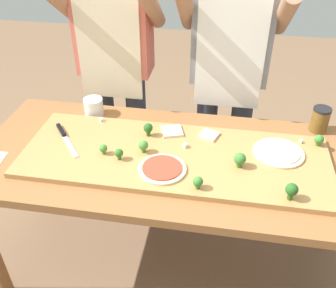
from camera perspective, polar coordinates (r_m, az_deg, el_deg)
ground_plane at (r=2.26m, az=0.60°, el=-17.69°), size 8.00×8.00×0.00m
prep_table at (r=1.76m, az=0.73°, el=-4.38°), size 1.80×0.79×0.77m
cutting_board at (r=1.68m, az=0.99°, el=-1.90°), size 1.36×0.50×0.02m
chefs_knife at (r=1.85m, az=-15.42°, el=1.25°), size 0.20×0.24×0.02m
pizza_whole_white_garlic at (r=1.74m, az=16.34°, el=-1.23°), size 0.23×0.23×0.02m
pizza_whole_tomato_red at (r=1.58m, az=-0.90°, el=-3.74°), size 0.20×0.20×0.02m
pizza_slice_near_right at (r=1.80m, az=6.20°, el=1.37°), size 0.10×0.10×0.01m
pizza_slice_far_left at (r=1.81m, az=0.62°, el=1.95°), size 0.12×0.12×0.01m
broccoli_floret_back_right at (r=1.77m, az=-3.01°, el=2.37°), size 0.04×0.04×0.06m
broccoli_floret_back_left at (r=1.84m, az=21.85°, el=0.62°), size 0.04×0.04×0.05m
broccoli_floret_center_right at (r=1.48m, az=4.54°, el=-5.74°), size 0.04×0.04×0.05m
broccoli_floret_front_right at (r=1.67m, az=-3.74°, el=-0.26°), size 0.04×0.04×0.06m
broccoli_floret_back_mid at (r=1.61m, az=10.80°, el=-2.28°), size 0.05×0.05×0.07m
broccoli_floret_front_mid at (r=1.50m, az=18.17°, el=-6.64°), size 0.05×0.05×0.07m
broccoli_floret_front_left at (r=1.68m, az=-9.73°, el=-0.69°), size 0.04×0.04×0.05m
broccoli_floret_center_left at (r=1.64m, az=-7.41°, el=-1.43°), size 0.04×0.04×0.05m
cheese_crumble_a at (r=1.84m, az=19.45°, el=0.38°), size 0.02×0.02×0.01m
cheese_crumble_b at (r=1.93m, az=-10.02°, el=3.63°), size 0.02×0.02×0.02m
cheese_crumble_c at (r=1.71m, az=2.60°, el=-0.23°), size 0.03×0.03×0.02m
flour_cup at (r=2.02m, az=-11.14°, el=5.40°), size 0.10×0.10×0.09m
sauce_jar at (r=1.99m, az=21.98°, el=3.45°), size 0.09×0.09×0.13m
cook_left at (r=2.17m, az=-7.99°, el=13.19°), size 0.54×0.39×1.67m
cook_right at (r=2.07m, az=9.26°, el=12.06°), size 0.54×0.39×1.67m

